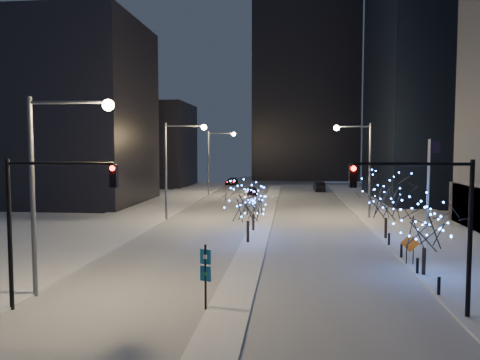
# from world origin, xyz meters

# --- Properties ---
(ground) EXTENTS (160.00, 160.00, 0.00)m
(ground) POSITION_xyz_m (0.00, 0.00, 0.00)
(ground) COLOR silver
(ground) RESTS_ON ground
(road) EXTENTS (20.00, 130.00, 0.02)m
(road) POSITION_xyz_m (0.00, 35.00, 0.01)
(road) COLOR #A8AEB7
(road) RESTS_ON ground
(median) EXTENTS (2.00, 80.00, 0.15)m
(median) POSITION_xyz_m (0.00, 30.00, 0.07)
(median) COLOR silver
(median) RESTS_ON ground
(east_sidewalk) EXTENTS (10.00, 90.00, 0.15)m
(east_sidewalk) POSITION_xyz_m (15.00, 20.00, 0.07)
(east_sidewalk) COLOR silver
(east_sidewalk) RESTS_ON ground
(west_sidewalk) EXTENTS (8.00, 90.00, 0.15)m
(west_sidewalk) POSITION_xyz_m (-14.00, 20.00, 0.07)
(west_sidewalk) COLOR silver
(west_sidewalk) RESTS_ON ground
(filler_west_near) EXTENTS (22.00, 18.00, 24.00)m
(filler_west_near) POSITION_xyz_m (-28.00, 40.00, 12.00)
(filler_west_near) COLOR black
(filler_west_near) RESTS_ON ground
(filler_west_far) EXTENTS (18.00, 16.00, 16.00)m
(filler_west_far) POSITION_xyz_m (-26.00, 70.00, 8.00)
(filler_west_far) COLOR black
(filler_west_far) RESTS_ON ground
(horizon_block) EXTENTS (24.00, 14.00, 42.00)m
(horizon_block) POSITION_xyz_m (6.00, 92.00, 21.00)
(horizon_block) COLOR black
(horizon_block) RESTS_ON ground
(street_lamp_w_near) EXTENTS (4.40, 0.56, 10.00)m
(street_lamp_w_near) POSITION_xyz_m (-8.94, 2.00, 6.50)
(street_lamp_w_near) COLOR #595E66
(street_lamp_w_near) RESTS_ON ground
(street_lamp_w_mid) EXTENTS (4.40, 0.56, 10.00)m
(street_lamp_w_mid) POSITION_xyz_m (-8.94, 27.00, 6.50)
(street_lamp_w_mid) COLOR #595E66
(street_lamp_w_mid) RESTS_ON ground
(street_lamp_w_far) EXTENTS (4.40, 0.56, 10.00)m
(street_lamp_w_far) POSITION_xyz_m (-8.94, 52.00, 6.50)
(street_lamp_w_far) COLOR #595E66
(street_lamp_w_far) RESTS_ON ground
(street_lamp_east) EXTENTS (3.90, 0.56, 10.00)m
(street_lamp_east) POSITION_xyz_m (10.08, 30.00, 6.45)
(street_lamp_east) COLOR #595E66
(street_lamp_east) RESTS_ON ground
(traffic_signal_west) EXTENTS (5.26, 0.43, 7.00)m
(traffic_signal_west) POSITION_xyz_m (-8.44, -0.00, 4.76)
(traffic_signal_west) COLOR black
(traffic_signal_west) RESTS_ON ground
(traffic_signal_east) EXTENTS (5.26, 0.43, 7.00)m
(traffic_signal_east) POSITION_xyz_m (8.94, 1.00, 4.76)
(traffic_signal_east) COLOR black
(traffic_signal_east) RESTS_ON ground
(flagpoles) EXTENTS (1.35, 2.60, 8.00)m
(flagpoles) POSITION_xyz_m (13.37, 17.25, 4.80)
(flagpoles) COLOR silver
(flagpoles) RESTS_ON east_sidewalk
(bollards) EXTENTS (0.16, 12.16, 0.90)m
(bollards) POSITION_xyz_m (10.20, 10.00, 0.60)
(bollards) COLOR black
(bollards) RESTS_ON east_sidewalk
(car_near) EXTENTS (1.78, 3.91, 1.30)m
(car_near) POSITION_xyz_m (-3.28, 53.57, 0.65)
(car_near) COLOR black
(car_near) RESTS_ON ground
(car_mid) EXTENTS (1.93, 4.83, 1.56)m
(car_mid) POSITION_xyz_m (7.67, 61.06, 0.78)
(car_mid) COLOR black
(car_mid) RESTS_ON ground
(car_far) EXTENTS (2.42, 4.82, 1.34)m
(car_far) POSITION_xyz_m (-8.99, 72.98, 0.67)
(car_far) COLOR black
(car_far) RESTS_ON ground
(holiday_tree_median_near) EXTENTS (3.91, 3.91, 4.74)m
(holiday_tree_median_near) POSITION_xyz_m (-0.50, 15.93, 3.21)
(holiday_tree_median_near) COLOR black
(holiday_tree_median_near) RESTS_ON median
(holiday_tree_median_far) EXTENTS (3.22, 3.22, 4.08)m
(holiday_tree_median_far) POSITION_xyz_m (-0.50, 21.21, 2.81)
(holiday_tree_median_far) COLOR black
(holiday_tree_median_far) RESTS_ON median
(holiday_tree_plaza_near) EXTENTS (4.25, 4.25, 4.59)m
(holiday_tree_plaza_near) POSITION_xyz_m (10.50, 7.80, 3.08)
(holiday_tree_plaza_near) COLOR black
(holiday_tree_plaza_near) RESTS_ON east_sidewalk
(holiday_tree_plaza_far) EXTENTS (5.08, 5.08, 5.27)m
(holiday_tree_plaza_far) POSITION_xyz_m (10.50, 18.76, 3.44)
(holiday_tree_plaza_far) COLOR black
(holiday_tree_plaza_far) RESTS_ON east_sidewalk
(wayfinding_sign) EXTENTS (0.53, 0.27, 3.07)m
(wayfinding_sign) POSITION_xyz_m (-1.10, 1.00, 1.88)
(wayfinding_sign) COLOR black
(wayfinding_sign) RESTS_ON ground
(construction_sign) EXTENTS (1.15, 0.25, 1.92)m
(construction_sign) POSITION_xyz_m (10.30, 10.18, 1.30)
(construction_sign) COLOR black
(construction_sign) RESTS_ON east_sidewalk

